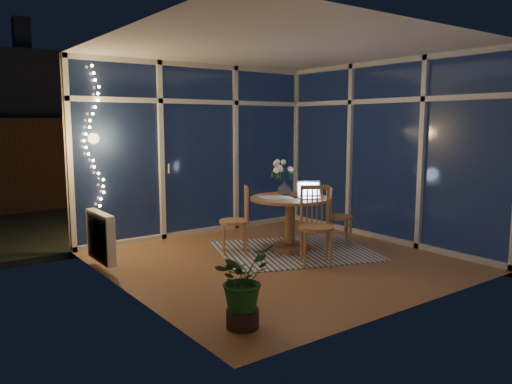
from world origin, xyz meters
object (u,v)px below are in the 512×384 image
at_px(dining_table, 290,224).
at_px(laptop, 311,189).
at_px(potted_plant, 242,284).
at_px(flower_vase, 284,187).
at_px(chair_left, 234,220).
at_px(chair_front, 316,226).
at_px(chair_right, 340,216).

bearing_deg(dining_table, laptop, -57.78).
xyz_separation_m(laptop, potted_plant, (-2.14, -1.51, -0.47)).
relative_size(dining_table, flower_vase, 5.08).
height_order(chair_left, chair_front, chair_front).
bearing_deg(chair_front, potted_plant, -115.79).
height_order(dining_table, potted_plant, potted_plant).
xyz_separation_m(chair_left, chair_right, (1.44, -0.50, -0.03)).
height_order(chair_right, laptop, laptop).
height_order(chair_right, flower_vase, flower_vase).
relative_size(flower_vase, potted_plant, 0.28).
bearing_deg(flower_vase, potted_plant, -136.35).
bearing_deg(laptop, chair_right, 31.16).
bearing_deg(flower_vase, chair_left, 173.17).
xyz_separation_m(dining_table, chair_right, (0.74, -0.20, 0.06)).
height_order(chair_front, laptop, chair_front).
relative_size(chair_front, flower_vase, 4.62).
xyz_separation_m(dining_table, laptop, (0.15, -0.24, 0.48)).
height_order(laptop, potted_plant, laptop).
height_order(chair_right, chair_front, chair_front).
height_order(dining_table, laptop, laptop).
xyz_separation_m(chair_right, laptop, (-0.59, -0.04, 0.42)).
bearing_deg(chair_right, potted_plant, 154.14).
bearing_deg(dining_table, potted_plant, -138.57).
bearing_deg(flower_vase, chair_front, -106.13).
bearing_deg(dining_table, flower_vase, 71.34).
xyz_separation_m(chair_front, laptop, (0.36, 0.50, 0.36)).
bearing_deg(chair_front, dining_table, 109.13).
distance_m(chair_left, laptop, 1.09).
relative_size(dining_table, chair_left, 1.18).
distance_m(chair_front, potted_plant, 2.06).
xyz_separation_m(chair_left, potted_plant, (-1.29, -2.06, -0.07)).
relative_size(chair_right, potted_plant, 1.11).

